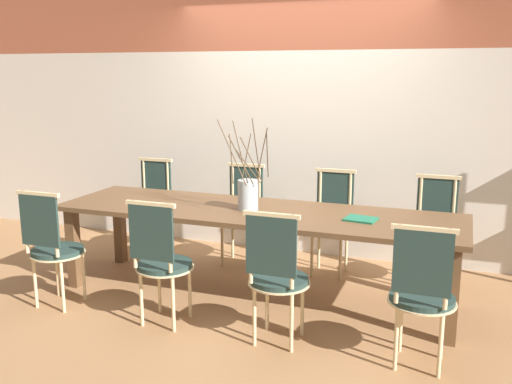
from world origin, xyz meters
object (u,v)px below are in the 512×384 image
Objects in this scene: dining_table at (256,219)px; book_stack at (361,219)px; vase_centerpiece at (248,193)px; chair_near_center at (277,273)px; chair_far_center at (332,219)px.

book_stack is (0.86, -0.02, 0.08)m from dining_table.
vase_centerpiece is (-0.06, -0.01, 0.21)m from dining_table.
book_stack is at bearing 60.40° from chair_near_center.
chair_far_center is at bearing 56.24° from vase_centerpiece.
vase_centerpiece reaches higher than book_stack.
vase_centerpiece is (-0.50, 0.75, 0.36)m from chair_near_center.
vase_centerpiece is 2.95× the size of book_stack.
vase_centerpiece is 0.93m from book_stack.
vase_centerpiece is at bearing 179.62° from book_stack.
dining_table is 4.39× the size of vase_centerpiece.
dining_table is 12.97× the size of book_stack.
dining_table is 3.45× the size of chair_far_center.
chair_far_center reaches higher than dining_table.
chair_near_center is 0.97m from vase_centerpiece.
dining_table is 0.90m from chair_far_center.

